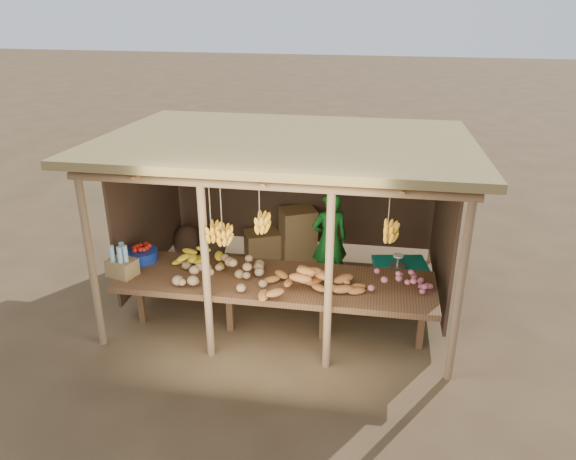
# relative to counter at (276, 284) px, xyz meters

# --- Properties ---
(ground) EXTENTS (60.00, 60.00, 0.00)m
(ground) POSITION_rel_counter_xyz_m (-0.00, 0.95, -0.74)
(ground) COLOR brown
(ground) RESTS_ON ground
(stall_structure) EXTENTS (4.70, 3.50, 2.43)m
(stall_structure) POSITION_rel_counter_xyz_m (0.04, 0.95, 1.18)
(stall_structure) COLOR #96704D
(stall_structure) RESTS_ON ground
(counter) EXTENTS (3.90, 1.05, 0.80)m
(counter) POSITION_rel_counter_xyz_m (0.00, 0.00, 0.00)
(counter) COLOR brown
(counter) RESTS_ON ground
(potato_heap) EXTENTS (1.20, 0.78, 0.37)m
(potato_heap) POSITION_rel_counter_xyz_m (-0.65, -0.15, 0.25)
(potato_heap) COLOR #9D7851
(potato_heap) RESTS_ON counter
(sweet_potato_heap) EXTENTS (1.29, 1.03, 0.36)m
(sweet_potato_heap) POSITION_rel_counter_xyz_m (0.47, -0.23, 0.24)
(sweet_potato_heap) COLOR #AF672D
(sweet_potato_heap) RESTS_ON counter
(onion_heap) EXTENTS (0.87, 0.72, 0.35)m
(onion_heap) POSITION_rel_counter_xyz_m (1.49, 0.00, 0.24)
(onion_heap) COLOR #BF5D6B
(onion_heap) RESTS_ON counter
(banana_pile) EXTENTS (0.71, 0.55, 0.35)m
(banana_pile) POSITION_rel_counter_xyz_m (-1.02, 0.15, 0.24)
(banana_pile) COLOR yellow
(banana_pile) RESTS_ON counter
(tomato_basin) EXTENTS (0.41, 0.41, 0.21)m
(tomato_basin) POSITION_rel_counter_xyz_m (-1.82, 0.23, 0.15)
(tomato_basin) COLOR navy
(tomato_basin) RESTS_ON counter
(bottle_box) EXTENTS (0.40, 0.35, 0.42)m
(bottle_box) POSITION_rel_counter_xyz_m (-1.90, -0.20, 0.22)
(bottle_box) COLOR olive
(bottle_box) RESTS_ON counter
(vendor) EXTENTS (0.62, 0.52, 1.47)m
(vendor) POSITION_rel_counter_xyz_m (0.54, 1.41, -0.00)
(vendor) COLOR #176920
(vendor) RESTS_ON ground
(tarp_crate) EXTENTS (0.81, 0.73, 0.85)m
(tarp_crate) POSITION_rel_counter_xyz_m (1.55, 0.94, -0.39)
(tarp_crate) COLOR brown
(tarp_crate) RESTS_ON ground
(carton_stack) EXTENTS (1.24, 0.59, 0.86)m
(carton_stack) POSITION_rel_counter_xyz_m (-0.23, 2.15, -0.36)
(carton_stack) COLOR olive
(carton_stack) RESTS_ON ground
(burlap_sacks) EXTENTS (0.88, 0.46, 0.62)m
(burlap_sacks) POSITION_rel_counter_xyz_m (-1.65, 2.02, -0.47)
(burlap_sacks) COLOR #463020
(burlap_sacks) RESTS_ON ground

